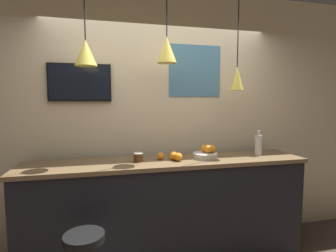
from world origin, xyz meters
The scene contains 11 objects.
back_wall centered at (0.00, 0.92, 1.45)m, with size 8.00×0.06×2.90m.
service_counter centered at (0.00, 0.53, 0.53)m, with size 2.87×0.57×1.06m.
fruit_bowl centered at (0.42, 0.53, 1.11)m, with size 0.26×0.26×0.14m.
orange_pile centered at (0.06, 0.53, 1.10)m, with size 0.26×0.18×0.09m.
juice_bottle centered at (1.03, 0.53, 1.18)m, with size 0.07×0.07×0.28m.
spread_jar centered at (-0.30, 0.53, 1.11)m, with size 0.10×0.10×0.09m.
pendant_lamp_left centered at (-0.78, 0.58, 2.11)m, with size 0.21×0.21×0.81m.
pendant_lamp_middle centered at (0.00, 0.58, 2.17)m, with size 0.20×0.20×0.76m.
pendant_lamp_right centered at (0.78, 0.58, 1.91)m, with size 0.15×0.15×1.02m.
mounted_tv centered at (-0.86, 0.87, 1.85)m, with size 0.63×0.04×0.39m.
wall_poster centered at (0.41, 0.88, 2.01)m, with size 0.62×0.01×0.59m.
Camera 1 is at (-0.61, -2.02, 1.66)m, focal length 28.00 mm.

